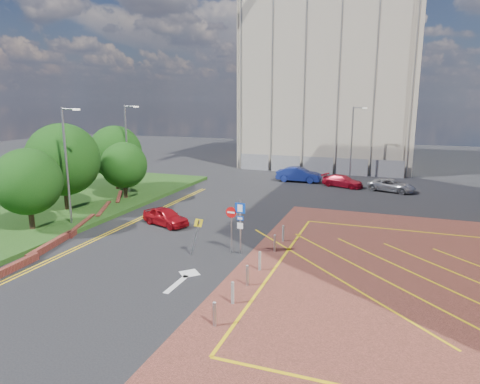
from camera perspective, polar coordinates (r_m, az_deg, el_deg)
The scene contains 19 objects.
ground at distance 24.46m, azimuth -1.88°, elevation -8.85°, with size 140.00×140.00×0.00m, color black.
grass_bed at distance 38.92m, azimuth -23.78°, elevation -1.64°, with size 14.00×32.00×0.30m, color #1D4014.
retaining_wall at distance 31.98m, azimuth -20.59°, elevation -4.15°, with size 6.06×20.33×0.40m.
tree_a at distance 31.34m, azimuth -26.47°, elevation 1.23°, with size 4.40×4.40×5.41m.
tree_b at distance 35.80m, azimuth -22.52°, elevation 4.00°, with size 5.60×5.60×6.74m.
tree_c at distance 38.56m, azimuth -15.21°, elevation 3.47°, with size 4.00×4.00×4.90m.
tree_d at distance 42.62m, azimuth -16.29°, elevation 5.14°, with size 5.00×5.00×6.08m.
lamp_left_near at distance 31.49m, azimuth -22.06°, elevation 3.81°, with size 1.53×0.16×8.00m.
lamp_left_far at distance 40.53m, azimuth -14.79°, elevation 6.00°, with size 1.53×0.16×8.00m.
lamp_back at distance 49.57m, azimuth 14.76°, elevation 6.73°, with size 1.53×0.16×8.00m.
sign_cluster at distance 24.60m, azimuth -0.42°, elevation -3.91°, with size 1.17×0.12×3.20m.
warning_sign at distance 24.45m, azimuth -5.81°, elevation -5.36°, with size 0.76×0.42×2.25m.
bollard_row at distance 22.10m, azimuth 2.12°, elevation -9.91°, with size 0.14×11.14×0.90m.
construction_building at distance 61.80m, azimuth 12.31°, elevation 14.05°, with size 21.20×19.20×22.00m, color #B0A590.
construction_fence at distance 52.31m, azimuth 11.41°, elevation 3.46°, with size 21.60×0.06×2.00m, color gray.
car_red_left at distance 30.91m, azimuth -9.89°, elevation -3.24°, with size 1.50×3.74×1.27m, color #A50E16.
car_blue_back at distance 46.91m, azimuth 7.84°, elevation 2.33°, with size 1.67×4.80×1.58m, color navy.
car_red_back at distance 44.99m, azimuth 13.52°, elevation 1.44°, with size 1.71×4.19×1.22m, color #AC0E22.
car_silver_back at distance 44.07m, azimuth 19.57°, elevation 0.84°, with size 2.02×4.39×1.22m, color #A3A4AA.
Camera 1 is at (8.48, -21.18, 8.82)m, focal length 32.00 mm.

